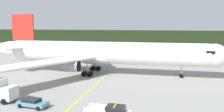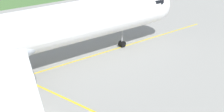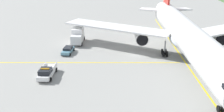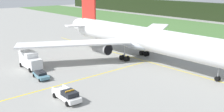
{
  "view_description": "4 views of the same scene",
  "coord_description": "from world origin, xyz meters",
  "views": [
    {
      "loc": [
        17.73,
        -42.53,
        11.94
      ],
      "look_at": [
        5.23,
        9.28,
        4.4
      ],
      "focal_mm": 36.49,
      "sensor_mm": 36.0,
      "label": 1
    },
    {
      "loc": [
        -18.57,
        -29.52,
        17.13
      ],
      "look_at": [
        8.5,
        -1.65,
        4.18
      ],
      "focal_mm": 64.54,
      "sensor_mm": 36.0,
      "label": 2
    },
    {
      "loc": [
        50.64,
        -4.26,
        18.87
      ],
      "look_at": [
        9.5,
        -5.06,
        3.31
      ],
      "focal_mm": 41.68,
      "sensor_mm": 36.0,
      "label": 3
    },
    {
      "loc": [
        43.93,
        -34.95,
        17.0
      ],
      "look_at": [
        8.81,
        -5.36,
        4.72
      ],
      "focal_mm": 43.02,
      "sensor_mm": 36.0,
      "label": 4
    }
  ],
  "objects": [
    {
      "name": "ground",
      "position": [
        0.0,
        0.0,
        0.0
      ],
      "size": [
        320.0,
        320.0,
        0.0
      ],
      "primitive_type": "plane",
      "color": "gray"
    },
    {
      "name": "taxiway_centerline_main",
      "position": [
        3.54,
        8.99,
        0.0
      ],
      "size": [
        74.17,
        1.65,
        0.01
      ],
      "primitive_type": "cube",
      "rotation": [
        0.0,
        0.0,
        0.02
      ],
      "color": "yellow",
      "rests_on": "ground"
    },
    {
      "name": "taxiway_centerline_spur",
      "position": [
        4.46,
        -11.42,
        0.0
      ],
      "size": [
        1.01,
        38.71,
        0.01
      ],
      "primitive_type": "cube",
      "rotation": [
        0.0,
        0.0,
        -1.55
      ],
      "color": "yellow",
      "rests_on": "ground"
    },
    {
      "name": "airliner",
      "position": [
        2.75,
        8.98,
        5.04
      ],
      "size": [
        56.0,
        50.31,
        14.35
      ],
      "color": "white",
      "rests_on": "ground"
    },
    {
      "name": "ops_pickup_truck",
      "position": [
        10.97,
        -16.01,
        0.9
      ],
      "size": [
        5.81,
        2.39,
        1.94
      ],
      "color": "silver",
      "rests_on": "ground"
    },
    {
      "name": "catering_truck",
      "position": [
        -8.01,
        -13.47,
        1.82
      ],
      "size": [
        6.24,
        2.67,
        3.65
      ],
      "color": "silver",
      "rests_on": "ground"
    },
    {
      "name": "staff_car",
      "position": [
        -0.83,
        -14.59,
        0.7
      ],
      "size": [
        4.59,
        2.34,
        1.3
      ],
      "color": "teal",
      "rests_on": "ground"
    }
  ]
}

